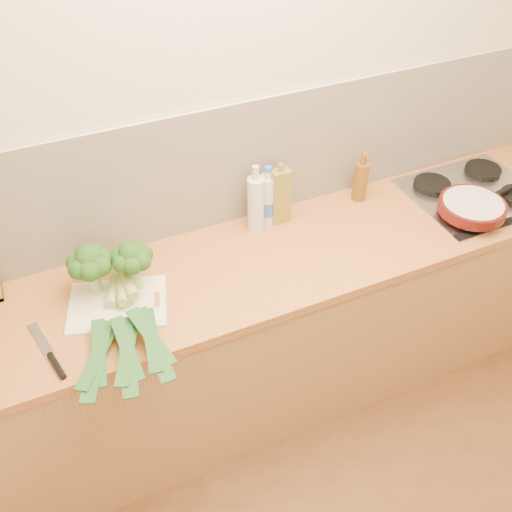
{
  "coord_description": "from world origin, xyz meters",
  "views": [
    {
      "loc": [
        -0.78,
        -0.36,
        2.43
      ],
      "look_at": [
        -0.13,
        1.1,
        1.02
      ],
      "focal_mm": 40.0,
      "sensor_mm": 36.0,
      "label": 1
    }
  ],
  "objects": [
    {
      "name": "chopping_board",
      "position": [
        -0.65,
        1.18,
        0.91
      ],
      "size": [
        0.41,
        0.35,
        0.01
      ],
      "primitive_type": "cube",
      "rotation": [
        0.0,
        0.0,
        -0.29
      ],
      "color": "white",
      "rests_on": "counter"
    },
    {
      "name": "room_shell",
      "position": [
        0.0,
        1.49,
        1.17
      ],
      "size": [
        3.5,
        3.5,
        3.5
      ],
      "color": "beige",
      "rests_on": "ground"
    },
    {
      "name": "chefs_knife",
      "position": [
        -0.91,
        1.02,
        0.91
      ],
      "size": [
        0.09,
        0.3,
        0.02
      ],
      "rotation": [
        0.0,
        0.0,
        0.22
      ],
      "color": "silver",
      "rests_on": "counter"
    },
    {
      "name": "amber_bottle",
      "position": [
        0.52,
        1.4,
        1.0
      ],
      "size": [
        0.06,
        0.06,
        0.23
      ],
      "color": "brown",
      "rests_on": "counter"
    },
    {
      "name": "leek_mid",
      "position": [
        -0.63,
        1.13,
        0.95
      ],
      "size": [
        0.19,
        0.67,
        0.04
      ],
      "rotation": [
        0.0,
        0.0,
        -0.19
      ],
      "color": "white",
      "rests_on": "chopping_board"
    },
    {
      "name": "broccoli_right",
      "position": [
        -0.56,
        1.24,
        1.05
      ],
      "size": [
        0.15,
        0.16,
        0.21
      ],
      "color": "#9DB569",
      "rests_on": "chopping_board"
    },
    {
      "name": "oil_tin",
      "position": [
        0.12,
        1.4,
        1.03
      ],
      "size": [
        0.08,
        0.05,
        0.29
      ],
      "color": "olive",
      "rests_on": "counter"
    },
    {
      "name": "counter",
      "position": [
        0.0,
        1.2,
        0.45
      ],
      "size": [
        3.2,
        0.62,
        0.9
      ],
      "color": "#A68045",
      "rests_on": "ground"
    },
    {
      "name": "leek_back",
      "position": [
        -0.59,
        1.12,
        0.97
      ],
      "size": [
        0.1,
        0.65,
        0.04
      ],
      "rotation": [
        0.0,
        0.0,
        0.01
      ],
      "color": "white",
      "rests_on": "chopping_board"
    },
    {
      "name": "glass_bottle",
      "position": [
        0.0,
        1.39,
        1.03
      ],
      "size": [
        0.07,
        0.07,
        0.31
      ],
      "color": "silver",
      "rests_on": "counter"
    },
    {
      "name": "gas_hob",
      "position": [
        1.02,
        1.2,
        0.91
      ],
      "size": [
        0.58,
        0.5,
        0.04
      ],
      "color": "silver",
      "rests_on": "counter"
    },
    {
      "name": "water_bottle",
      "position": [
        0.07,
        1.42,
        1.01
      ],
      "size": [
        0.08,
        0.08,
        0.25
      ],
      "color": "silver",
      "rests_on": "counter"
    },
    {
      "name": "broccoli_left",
      "position": [
        -0.7,
        1.28,
        1.05
      ],
      "size": [
        0.17,
        0.17,
        0.21
      ],
      "color": "#9DB569",
      "rests_on": "chopping_board"
    },
    {
      "name": "leek_front",
      "position": [
        -0.67,
        1.17,
        0.93
      ],
      "size": [
        0.32,
        0.67,
        0.04
      ],
      "rotation": [
        0.0,
        0.0,
        -0.4
      ],
      "color": "white",
      "rests_on": "chopping_board"
    },
    {
      "name": "skillet",
      "position": [
        0.89,
        1.07,
        0.96
      ],
      "size": [
        0.42,
        0.29,
        0.05
      ],
      "rotation": [
        0.0,
        0.0,
        0.18
      ],
      "color": "#48100C",
      "rests_on": "gas_hob"
    }
  ]
}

